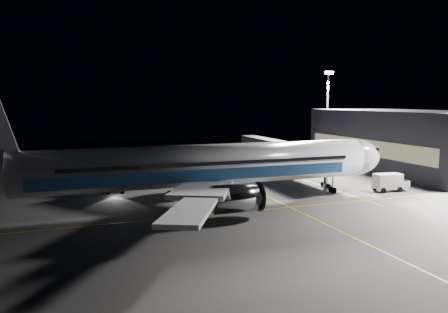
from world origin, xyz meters
TOP-DOWN VIEW (x-y plane):
  - ground at (0.00, 0.00)m, footprint 200.00×200.00m
  - guide_line_main at (10.00, 0.00)m, footprint 0.25×80.00m
  - guide_line_cross at (0.00, -6.00)m, footprint 70.00×0.25m
  - guide_line_side at (22.00, 10.00)m, footprint 0.25×40.00m
  - airliner at (-1.08, 0.00)m, footprint 61.48×54.22m
  - terminal at (45.98, 14.00)m, footprint 18.12×40.00m
  - jet_bridge at (22.00, 18.06)m, footprint 3.60×34.40m
  - floodlight_mast_north at (40.00, 31.99)m, footprint 2.40×0.68m
  - service_truck at (29.58, -2.04)m, footprint 5.56×2.73m
  - baggage_tug at (-10.66, 11.04)m, footprint 2.98×2.51m
  - safety_cone_a at (-5.42, 4.00)m, footprint 0.40×0.40m
  - safety_cone_b at (2.97, 4.00)m, footprint 0.38×0.38m
  - safety_cone_c at (-0.42, 8.05)m, footprint 0.36×0.36m

SIDE VIEW (x-z plane):
  - ground at x=0.00m, z-range 0.00..0.00m
  - guide_line_main at x=10.00m, z-range 0.00..0.01m
  - guide_line_cross at x=0.00m, z-range 0.00..0.01m
  - guide_line_side at x=22.00m, z-range 0.00..0.01m
  - safety_cone_c at x=-0.42m, z-range 0.00..0.54m
  - safety_cone_b at x=2.97m, z-range 0.00..0.57m
  - safety_cone_a at x=-5.42m, z-range 0.00..0.60m
  - baggage_tug at x=-10.66m, z-range -0.08..1.92m
  - service_truck at x=29.58m, z-range 0.10..2.86m
  - jet_bridge at x=22.00m, z-range 1.43..7.73m
  - airliner at x=-1.08m, z-range -3.16..13.48m
  - terminal at x=45.98m, z-range 0.00..12.00m
  - floodlight_mast_north at x=40.00m, z-range 2.02..22.72m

